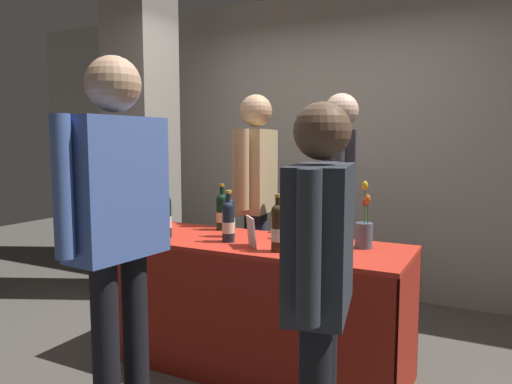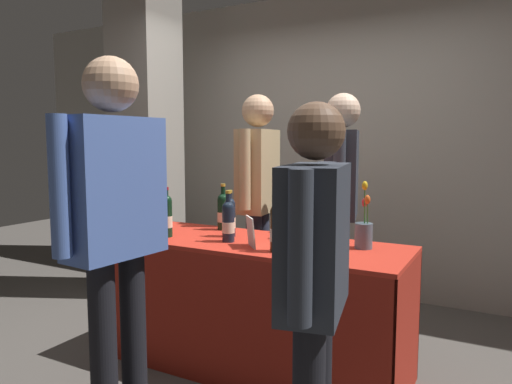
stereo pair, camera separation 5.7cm
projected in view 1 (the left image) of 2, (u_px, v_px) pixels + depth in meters
ground_plane at (256, 367)px, 2.96m from camera, size 12.00×12.00×0.00m
back_partition at (344, 144)px, 4.39m from camera, size 7.68×0.12×2.74m
concrete_pillar at (142, 123)px, 4.35m from camera, size 0.49×0.49×3.13m
tasting_table at (256, 282)px, 2.91m from camera, size 1.82×0.66×0.80m
featured_wine_bottle at (166, 216)px, 2.99m from camera, size 0.07×0.07×0.32m
display_bottle_0 at (228, 221)px, 2.85m from camera, size 0.08×0.08×0.31m
display_bottle_1 at (222, 211)px, 3.24m from camera, size 0.08×0.08×0.32m
display_bottle_2 at (230, 217)px, 3.01m from camera, size 0.07×0.07×0.30m
display_bottle_3 at (278, 227)px, 2.60m from camera, size 0.08×0.08×0.32m
wine_glass_near_vendor at (286, 223)px, 2.94m from camera, size 0.07×0.07×0.13m
flower_vase at (364, 231)px, 2.69m from camera, size 0.10×0.10×0.38m
brochure_stand at (251, 232)px, 2.71m from camera, size 0.12×0.13×0.18m
vendor_presenter at (256, 187)px, 3.58m from camera, size 0.26×0.58×1.74m
vendor_assistant at (340, 191)px, 3.36m from camera, size 0.31×0.58×1.73m
taster_foreground_right at (320, 270)px, 1.78m from camera, size 0.29×0.60×1.54m
taster_foreground_left at (117, 214)px, 2.12m from camera, size 0.25×0.62×1.77m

